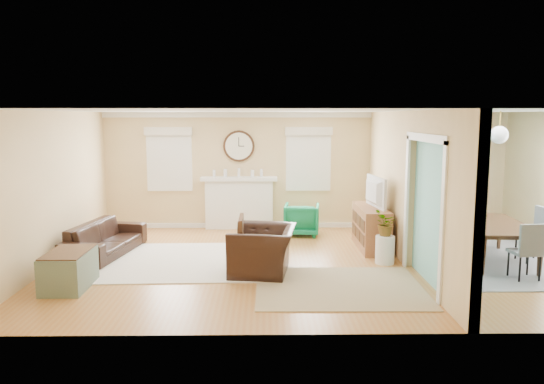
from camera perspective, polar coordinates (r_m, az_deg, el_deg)
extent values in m
plane|color=#A6662E|center=(9.25, 5.03, -7.64)|extent=(9.00, 9.00, 0.00)
cube|color=tan|center=(11.95, 3.66, 2.33)|extent=(9.00, 0.02, 2.60)
cube|color=tan|center=(6.04, 8.07, -3.52)|extent=(9.00, 0.02, 2.60)
cube|color=tan|center=(9.62, -22.60, 0.29)|extent=(0.02, 6.00, 2.60)
cube|color=white|center=(8.90, 5.25, 8.69)|extent=(9.00, 6.00, 0.02)
cube|color=tan|center=(10.60, 12.45, 1.41)|extent=(0.12, 3.20, 2.60)
cube|color=tan|center=(6.90, 19.82, -2.46)|extent=(0.12, 1.00, 2.60)
cube|color=tan|center=(8.12, 16.73, 7.02)|extent=(0.12, 1.80, 0.40)
cube|color=white|center=(9.07, 14.27, -1.05)|extent=(0.04, 0.12, 2.20)
cube|color=white|center=(7.38, 17.88, -3.29)|extent=(0.04, 0.12, 2.20)
cube|color=white|center=(8.10, 16.20, 5.62)|extent=(0.04, 1.92, 0.12)
cube|color=#72CBC9|center=(9.27, 14.83, 0.38)|extent=(0.02, 6.00, 2.60)
cube|color=white|center=(11.90, -3.55, -1.33)|extent=(1.50, 0.24, 1.10)
cube|color=white|center=(11.79, -3.58, 1.43)|extent=(1.70, 0.30, 0.08)
cube|color=black|center=(12.01, -3.52, -1.49)|extent=(0.85, 0.02, 0.75)
cube|color=gold|center=(11.92, -3.54, -1.95)|extent=(0.85, 0.02, 0.62)
cylinder|color=#472C16|center=(11.85, -3.58, 4.95)|extent=(0.70, 0.06, 0.70)
cylinder|color=silver|center=(11.81, -3.59, 4.94)|extent=(0.60, 0.01, 0.60)
cube|color=black|center=(11.80, -3.60, 5.43)|extent=(0.02, 0.01, 0.20)
cube|color=black|center=(11.81, -3.30, 4.95)|extent=(0.12, 0.01, 0.02)
cube|color=white|center=(12.05, -10.96, 3.45)|extent=(0.90, 0.03, 1.30)
cube|color=white|center=(12.03, -10.98, 3.43)|extent=(1.00, 0.04, 1.40)
cube|color=beige|center=(11.95, -11.10, 6.43)|extent=(1.05, 0.10, 0.18)
cube|color=white|center=(11.91, 3.92, 3.52)|extent=(0.90, 0.03, 1.30)
cube|color=white|center=(11.88, 3.93, 3.51)|extent=(1.00, 0.04, 1.40)
cube|color=beige|center=(11.80, 3.98, 6.54)|extent=(1.05, 0.10, 0.18)
cylinder|color=gold|center=(9.68, 23.33, 7.13)|extent=(0.02, 0.02, 0.30)
sphere|color=white|center=(9.69, 23.24, 5.66)|extent=(0.30, 0.30, 0.30)
cube|color=beige|center=(9.44, -8.70, -7.33)|extent=(2.99, 2.61, 0.02)
cube|color=tan|center=(8.03, 7.27, -10.10)|extent=(2.48, 2.04, 0.01)
cube|color=gray|center=(10.09, 22.67, -6.86)|extent=(2.63, 3.28, 0.01)
imported|color=black|center=(10.17, -17.49, -4.80)|extent=(1.11, 2.13, 0.59)
imported|color=black|center=(8.59, -0.97, -6.28)|extent=(1.14, 1.27, 0.74)
imported|color=#19654C|center=(11.28, 3.21, -2.97)|extent=(0.80, 0.82, 0.67)
cube|color=slate|center=(8.42, -21.01, -7.87)|extent=(0.59, 0.96, 0.53)
cube|color=#472C16|center=(8.35, -21.11, -6.05)|extent=(0.56, 0.91, 0.02)
cube|color=#8E6041|center=(10.32, 10.60, -3.78)|extent=(0.49, 1.46, 0.80)
cube|color=#472C16|center=(9.82, 9.70, -3.48)|extent=(0.01, 0.39, 0.22)
cube|color=#472C16|center=(9.88, 9.66, -5.01)|extent=(0.01, 0.39, 0.22)
cube|color=#472C16|center=(10.25, 9.26, -2.98)|extent=(0.01, 0.39, 0.22)
cube|color=#472C16|center=(10.30, 9.22, -4.45)|extent=(0.01, 0.39, 0.22)
cube|color=#472C16|center=(10.67, 8.85, -2.52)|extent=(0.01, 0.39, 0.22)
cube|color=#472C16|center=(10.73, 8.82, -3.94)|extent=(0.01, 0.39, 0.22)
imported|color=black|center=(10.20, 10.59, 0.02)|extent=(0.25, 1.02, 0.58)
cylinder|color=white|center=(9.35, 12.05, -6.09)|extent=(0.33, 0.33, 0.48)
imported|color=#337F33|center=(9.25, 12.14, -3.32)|extent=(0.47, 0.50, 0.44)
imported|color=#472C16|center=(10.02, 22.78, -5.01)|extent=(1.21, 2.00, 0.68)
cube|color=gray|center=(11.03, 20.57, -3.36)|extent=(0.43, 0.43, 0.05)
cube|color=gray|center=(10.98, 20.63, -2.20)|extent=(0.38, 0.10, 0.45)
cylinder|color=black|center=(11.27, 20.84, -4.26)|extent=(0.03, 0.03, 0.38)
cylinder|color=black|center=(11.01, 21.60, -4.59)|extent=(0.03, 0.03, 0.38)
cylinder|color=black|center=(11.13, 19.44, -4.34)|extent=(0.03, 0.03, 0.38)
cylinder|color=black|center=(10.86, 20.18, -4.68)|extent=(0.03, 0.03, 0.38)
cube|color=gray|center=(9.12, 25.54, -5.87)|extent=(0.43, 0.43, 0.05)
cube|color=gray|center=(9.07, 25.64, -4.41)|extent=(0.40, 0.09, 0.48)
cylinder|color=black|center=(8.96, 25.10, -7.60)|extent=(0.03, 0.03, 0.40)
cylinder|color=black|center=(9.22, 24.06, -7.09)|extent=(0.03, 0.03, 0.40)
cylinder|color=black|center=(9.13, 26.86, -7.42)|extent=(0.03, 0.03, 0.40)
cylinder|color=black|center=(9.39, 25.79, -6.93)|extent=(0.03, 0.03, 0.40)
cube|color=white|center=(9.72, 18.74, -4.28)|extent=(0.54, 0.54, 0.05)
cube|color=white|center=(9.67, 18.81, -2.70)|extent=(0.14, 0.46, 0.55)
cylinder|color=black|center=(9.94, 17.46, -5.50)|extent=(0.03, 0.03, 0.46)
cylinder|color=black|center=(9.99, 19.59, -5.53)|extent=(0.03, 0.03, 0.46)
cylinder|color=black|center=(9.58, 17.70, -6.02)|extent=(0.03, 0.03, 0.46)
cylinder|color=black|center=(9.63, 19.91, -6.05)|extent=(0.03, 0.03, 0.46)
cube|color=gray|center=(10.23, 26.15, -4.28)|extent=(0.46, 0.46, 0.05)
cube|color=gray|center=(10.19, 26.24, -2.89)|extent=(0.09, 0.43, 0.51)
cylinder|color=black|center=(10.05, 25.76, -5.89)|extent=(0.03, 0.03, 0.43)
cylinder|color=black|center=(10.52, 26.36, -5.33)|extent=(0.03, 0.03, 0.43)
cylinder|color=black|center=(10.34, 24.75, -5.45)|extent=(0.03, 0.03, 0.43)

